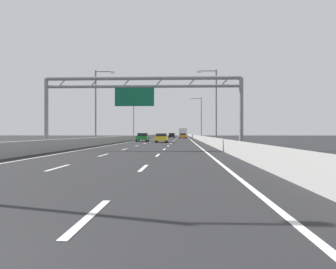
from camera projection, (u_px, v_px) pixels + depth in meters
The scene contains 51 objects.
ground_plane at pixel (170, 138), 103.01m from camera, with size 260.00×260.00×0.00m, color #262628.
lane_dash_left_1 at pixel (58, 168), 15.64m from camera, with size 0.16×3.00×0.01m, color white.
lane_dash_left_2 at pixel (104, 155), 24.64m from camera, with size 0.16×3.00×0.01m, color white.
lane_dash_left_3 at pixel (125, 149), 33.63m from camera, with size 0.16×3.00×0.01m, color white.
lane_dash_left_4 at pixel (137, 146), 42.62m from camera, with size 0.16×3.00×0.01m, color white.
lane_dash_left_5 at pixel (145, 144), 51.61m from camera, with size 0.16×3.00×0.01m, color white.
lane_dash_left_6 at pixel (150, 142), 60.61m from camera, with size 0.16×3.00×0.01m, color white.
lane_dash_left_7 at pixel (155, 141), 69.60m from camera, with size 0.16×3.00×0.01m, color white.
lane_dash_left_8 at pixel (158, 140), 78.59m from camera, with size 0.16×3.00×0.01m, color white.
lane_dash_left_9 at pixel (160, 139), 87.59m from camera, with size 0.16×3.00×0.01m, color white.
lane_dash_left_10 at pixel (162, 139), 96.58m from camera, with size 0.16×3.00×0.01m, color white.
lane_dash_left_11 at pixel (164, 138), 105.57m from camera, with size 0.16×3.00×0.01m, color white.
lane_dash_left_12 at pixel (165, 138), 114.57m from camera, with size 0.16×3.00×0.01m, color white.
lane_dash_left_13 at pixel (167, 137), 123.56m from camera, with size 0.16×3.00×0.01m, color white.
lane_dash_left_14 at pixel (168, 137), 132.55m from camera, with size 0.16×3.00×0.01m, color white.
lane_dash_left_15 at pixel (169, 137), 141.55m from camera, with size 0.16×3.00×0.01m, color white.
lane_dash_left_16 at pixel (170, 137), 150.54m from camera, with size 0.16×3.00×0.01m, color white.
lane_dash_left_17 at pixel (170, 136), 159.53m from camera, with size 0.16×3.00×0.01m, color white.
lane_dash_right_0 at pixel (89, 216), 6.51m from camera, with size 0.16×3.00×0.01m, color white.
lane_dash_right_1 at pixel (143, 168), 15.50m from camera, with size 0.16×3.00×0.01m, color white.
lane_dash_right_2 at pixel (158, 155), 24.50m from camera, with size 0.16×3.00×0.01m, color white.
lane_dash_right_3 at pixel (164, 149), 33.49m from camera, with size 0.16×3.00×0.01m, color white.
lane_dash_right_4 at pixel (168, 146), 42.48m from camera, with size 0.16×3.00×0.01m, color white.
lane_dash_right_5 at pixel (171, 144), 51.48m from camera, with size 0.16×3.00×0.01m, color white.
lane_dash_right_6 at pixel (172, 142), 60.47m from camera, with size 0.16×3.00×0.01m, color white.
lane_dash_right_7 at pixel (174, 141), 69.46m from camera, with size 0.16×3.00×0.01m, color white.
lane_dash_right_8 at pixel (175, 140), 78.45m from camera, with size 0.16×3.00×0.01m, color white.
lane_dash_right_9 at pixel (176, 139), 87.45m from camera, with size 0.16×3.00×0.01m, color white.
lane_dash_right_10 at pixel (176, 139), 96.44m from camera, with size 0.16×3.00×0.01m, color white.
lane_dash_right_11 at pixel (177, 138), 105.43m from camera, with size 0.16×3.00×0.01m, color white.
lane_dash_right_12 at pixel (177, 138), 114.43m from camera, with size 0.16×3.00×0.01m, color white.
lane_dash_right_13 at pixel (178, 137), 123.42m from camera, with size 0.16×3.00×0.01m, color white.
lane_dash_right_14 at pixel (178, 137), 132.41m from camera, with size 0.16×3.00×0.01m, color white.
lane_dash_right_15 at pixel (178, 137), 141.41m from camera, with size 0.16×3.00×0.01m, color white.
lane_dash_right_16 at pixel (178, 137), 150.40m from camera, with size 0.16×3.00×0.01m, color white.
lane_dash_right_17 at pixel (179, 136), 159.39m from camera, with size 0.16×3.00×0.01m, color white.
edge_line_left at pixel (147, 139), 91.22m from camera, with size 0.16×176.00×0.01m, color white.
edge_line_right at pixel (190, 139), 90.81m from camera, with size 0.16×176.00×0.01m, color white.
barrier_left at pixel (149, 136), 113.26m from camera, with size 0.45×220.00×0.95m.
barrier_right at pixel (194, 136), 112.73m from camera, with size 0.45×220.00×0.95m.
sign_gantry at pixel (142, 94), 32.09m from camera, with size 17.27×0.36×6.36m.
streetlamp_left_mid at pixel (97, 102), 47.62m from camera, with size 2.58×0.28×9.50m.
streetlamp_right_mid at pixel (214, 102), 47.04m from camera, with size 2.58×0.28×9.50m.
streetlamp_left_far at pixel (135, 116), 84.76m from camera, with size 2.58×0.28×9.50m.
streetlamp_right_far at pixel (200, 116), 84.18m from camera, with size 2.58×0.28×9.50m.
black_car at pixel (172, 135), 112.38m from camera, with size 1.77×4.14×1.47m.
yellow_car at pixel (161, 138), 57.53m from camera, with size 1.75×4.37×1.41m.
green_car at pixel (143, 137), 64.14m from camera, with size 1.89×4.47×1.47m.
white_car at pixel (173, 135), 140.02m from camera, with size 1.81×4.61×1.47m.
orange_car at pixel (183, 136), 103.10m from camera, with size 1.86×4.57×1.40m.
box_truck at pixel (183, 132), 122.46m from camera, with size 2.50×8.74×3.05m.
Camera 1 is at (3.43, -2.95, 1.46)m, focal length 39.77 mm.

